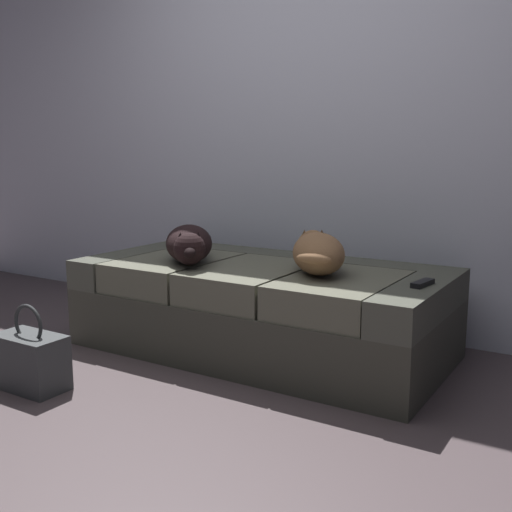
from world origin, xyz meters
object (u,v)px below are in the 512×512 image
dog_dark (189,244)px  handbag (31,361)px  couch (261,308)px  dog_tan (317,252)px  tv_remote (423,283)px

dog_dark → handbag: 0.94m
couch → dog_tan: bearing=-6.1°
dog_dark → dog_tan: (0.66, 0.13, 0.00)m
handbag → couch: bearing=59.1°
dog_tan → tv_remote: (0.51, -0.03, -0.09)m
dog_dark → tv_remote: dog_dark is taller
couch → handbag: size_ratio=4.91×
tv_remote → dog_dark: bearing=-167.2°
dog_dark → couch: bearing=26.2°
couch → dog_dark: 0.49m
couch → dog_dark: dog_dark is taller
couch → dog_dark: (-0.33, -0.16, 0.33)m
couch → tv_remote: size_ratio=12.36×
couch → tv_remote: bearing=-4.1°
dog_tan → tv_remote: size_ratio=3.47×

